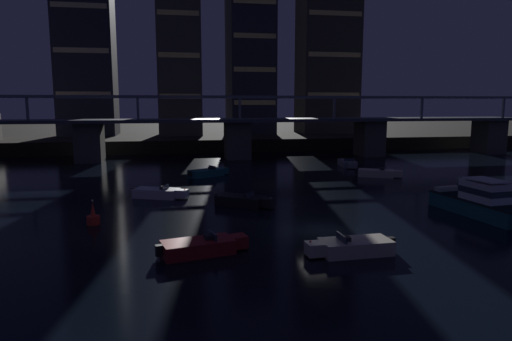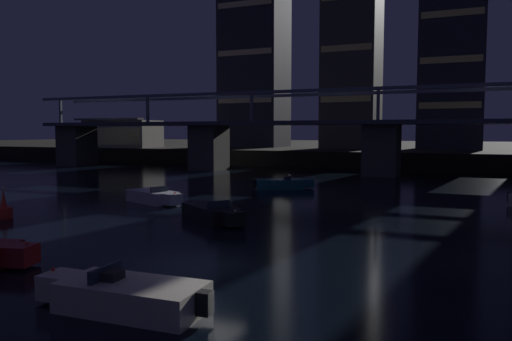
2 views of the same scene
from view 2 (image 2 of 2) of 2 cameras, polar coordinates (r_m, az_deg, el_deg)
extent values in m
plane|color=black|center=(18.15, -6.10, -10.84)|extent=(400.00, 400.00, 0.00)
cube|color=black|center=(103.45, 18.29, 2.21)|extent=(240.00, 80.00, 2.20)
cube|color=#4C4944|center=(75.06, -19.81, 2.68)|extent=(3.60, 4.40, 5.55)
cube|color=#4C4944|center=(62.60, -5.39, 2.62)|extent=(3.60, 4.40, 5.55)
cube|color=#4C4944|center=(55.73, 14.20, 2.27)|extent=(3.60, 4.40, 5.55)
cube|color=#3D424C|center=(55.70, 14.26, 5.36)|extent=(90.92, 6.40, 0.45)
cube|color=slate|center=(53.01, 13.85, 9.12)|extent=(90.92, 0.36, 0.36)
cube|color=slate|center=(58.72, 14.76, 8.64)|extent=(90.92, 0.36, 0.36)
cube|color=slate|center=(72.99, -21.47, 6.38)|extent=(0.30, 0.30, 3.20)
cube|color=slate|center=(63.91, -12.31, 6.90)|extent=(0.30, 0.30, 3.20)
cube|color=slate|center=(56.93, -0.51, 7.31)|extent=(0.30, 0.30, 3.20)
cube|color=slate|center=(52.90, 13.81, 7.40)|extent=(0.30, 0.30, 3.20)
cube|color=#282833|center=(87.62, -0.16, 15.50)|extent=(10.32, 8.45, 38.67)
cube|color=beige|center=(82.25, -1.35, 8.07)|extent=(9.50, 0.10, 0.90)
cube|color=beige|center=(83.10, -1.36, 13.40)|extent=(9.50, 0.10, 0.90)
cube|color=beige|center=(84.64, -1.37, 18.58)|extent=(9.50, 0.10, 0.90)
cube|color=#423D38|center=(80.14, 11.01, 15.78)|extent=(8.06, 8.40, 36.80)
cube|color=#F2D172|center=(74.57, 10.19, 8.08)|extent=(7.42, 0.10, 0.90)
cube|color=#F2D172|center=(75.40, 10.27, 13.67)|extent=(7.42, 0.10, 0.90)
cube|color=#282833|center=(80.98, 21.60, 13.40)|extent=(8.80, 11.55, 31.16)
cube|color=#F2D172|center=(74.20, 21.28, 6.99)|extent=(8.10, 0.10, 0.90)
cube|color=#F2D172|center=(74.76, 21.42, 11.76)|extent=(8.10, 0.10, 0.90)
cube|color=#F2D172|center=(75.84, 21.56, 16.43)|extent=(8.10, 0.10, 0.90)
cube|color=#B2AD9E|center=(85.06, -15.00, 4.07)|extent=(12.00, 6.00, 4.40)
cube|color=#EAD88C|center=(82.68, -16.30, 3.73)|extent=(11.20, 0.10, 2.64)
cube|color=#4C4C51|center=(82.27, -16.59, 5.66)|extent=(12.40, 1.60, 0.30)
cube|color=silver|center=(34.43, -11.77, -2.94)|extent=(4.30, 3.19, 0.80)
cube|color=silver|center=(32.43, -9.51, -3.27)|extent=(1.22, 1.26, 0.70)
cube|color=#283342|center=(33.65, -11.01, -2.10)|extent=(0.62, 1.28, 0.36)
cube|color=#262628|center=(33.87, -11.24, -2.16)|extent=(0.59, 0.67, 0.24)
cube|color=black|center=(36.25, -13.59, -2.44)|extent=(0.47, 0.47, 0.60)
sphere|color=red|center=(32.17, -9.26, -2.56)|extent=(0.12, 0.12, 0.12)
cube|color=#196066|center=(41.71, 2.70, -1.56)|extent=(4.29, 3.47, 0.80)
cube|color=#196066|center=(42.13, 5.94, -1.45)|extent=(1.27, 1.30, 0.70)
cube|color=#283342|center=(41.79, 3.86, -0.76)|extent=(0.74, 1.23, 0.36)
cube|color=#262628|center=(41.76, 3.52, -0.84)|extent=(0.62, 0.68, 0.24)
cube|color=black|center=(41.44, -0.25, -1.46)|extent=(0.49, 0.49, 0.60)
sphere|color=red|center=(42.14, 6.28, -0.87)|extent=(0.12, 0.12, 0.12)
cube|color=black|center=(36.67, 27.18, -2.73)|extent=(0.48, 0.48, 0.60)
cube|color=beige|center=(14.04, -14.00, -13.86)|extent=(3.97, 1.94, 0.80)
cube|color=beige|center=(15.48, -21.49, -12.11)|extent=(0.94, 1.02, 0.70)
cube|color=#283342|center=(14.36, -16.88, -11.09)|extent=(0.15, 1.35, 0.36)
cube|color=#262628|center=(14.23, -16.06, -11.47)|extent=(0.42, 0.57, 0.24)
cube|color=black|center=(12.95, -5.89, -14.87)|extent=(0.37, 0.37, 0.60)
sphere|color=red|center=(15.53, -22.23, -10.43)|extent=(0.12, 0.12, 0.12)
cube|color=black|center=(27.11, -5.13, -4.85)|extent=(4.23, 3.73, 0.80)
cube|color=black|center=(25.00, -2.66, -5.52)|extent=(1.31, 1.33, 0.70)
cube|color=#283342|center=(26.27, -4.31, -3.87)|extent=(0.86, 1.16, 0.36)
cube|color=#262628|center=(26.50, -4.56, -3.93)|extent=(0.65, 0.69, 0.24)
cube|color=black|center=(29.01, -7.03, -4.05)|extent=(0.50, 0.50, 0.60)
sphere|color=beige|center=(24.71, -2.38, -4.62)|extent=(0.12, 0.12, 0.12)
cube|color=maroon|center=(19.62, -25.32, -8.73)|extent=(1.10, 1.17, 0.70)
sphere|color=red|center=(19.39, -24.75, -7.56)|extent=(0.12, 0.12, 0.12)
cylinder|color=red|center=(30.95, -26.90, -4.35)|extent=(0.90, 0.90, 0.60)
cone|color=red|center=(30.84, -26.95, -2.88)|extent=(0.36, 0.36, 1.00)
sphere|color=#F2EAB2|center=(30.78, -26.99, -1.81)|extent=(0.16, 0.16, 0.16)
camera|label=1|loc=(21.83, -101.83, 8.34)|focal=31.61mm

